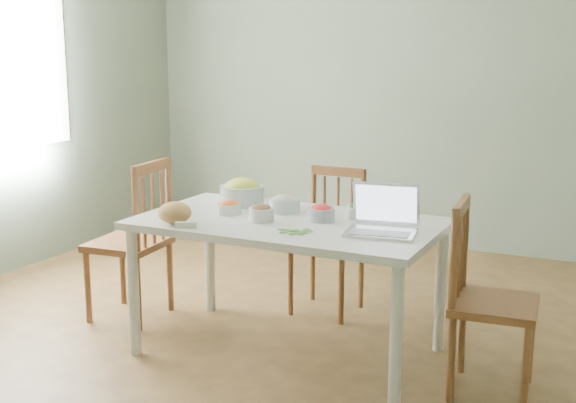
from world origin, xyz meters
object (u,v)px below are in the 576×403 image
at_px(bowl_squash, 242,192).
at_px(dining_table, 288,287).
at_px(chair_far, 327,242).
at_px(bread_boule, 175,213).
at_px(chair_right, 495,300).
at_px(chair_left, 128,240).
at_px(laptop, 381,211).

bearing_deg(bowl_squash, dining_table, -30.11).
height_order(dining_table, chair_far, chair_far).
distance_m(chair_far, bread_boule, 1.15).
xyz_separation_m(dining_table, bread_boule, (-0.49, -0.32, 0.43)).
xyz_separation_m(chair_right, bread_boule, (-1.58, -0.32, 0.33)).
bearing_deg(chair_left, chair_right, 83.33).
xyz_separation_m(chair_right, laptop, (-0.55, -0.07, 0.39)).
xyz_separation_m(chair_left, chair_right, (2.20, -0.07, -0.02)).
relative_size(chair_left, bowl_squash, 3.80).
xyz_separation_m(chair_left, bread_boule, (0.62, -0.39, 0.31)).
xyz_separation_m(chair_right, bowl_squash, (-1.50, 0.24, 0.35)).
bearing_deg(chair_far, bowl_squash, -126.58).
bearing_deg(laptop, dining_table, 163.21).
bearing_deg(chair_right, chair_far, 54.15).
height_order(chair_far, bread_boule, chair_far).
relative_size(chair_far, bread_boule, 5.14).
bearing_deg(bread_boule, chair_left, 147.62).
relative_size(chair_right, bowl_squash, 3.62).
height_order(chair_right, bread_boule, chair_right).
relative_size(chair_left, laptop, 2.90).
height_order(chair_far, chair_left, chair_left).
bearing_deg(bread_boule, chair_right, 11.49).
height_order(chair_far, bowl_squash, chair_far).
distance_m(chair_far, bowl_squash, 0.67).
distance_m(dining_table, bowl_squash, 0.65).
xyz_separation_m(dining_table, laptop, (0.54, -0.07, 0.49)).
height_order(dining_table, chair_left, chair_left).
xyz_separation_m(chair_far, bread_boule, (-0.42, -1.00, 0.35)).
relative_size(chair_far, laptop, 2.66).
xyz_separation_m(dining_table, bowl_squash, (-0.41, 0.24, 0.44)).
bearing_deg(chair_left, bowl_squash, 98.26).
bearing_deg(dining_table, chair_far, 95.72).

